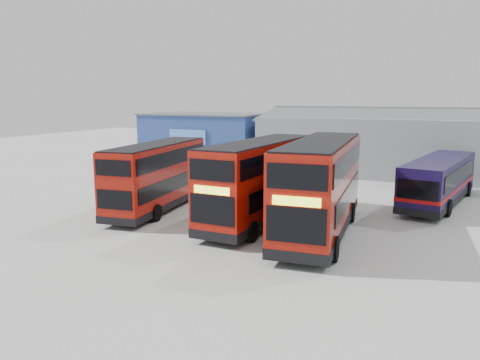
% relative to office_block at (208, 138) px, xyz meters
% --- Properties ---
extents(ground_plane, '(120.00, 120.00, 0.00)m').
position_rel_office_block_xyz_m(ground_plane, '(14.00, -17.99, -2.58)').
color(ground_plane, '#B0AFAA').
rests_on(ground_plane, ground).
extents(office_block, '(12.30, 8.32, 5.12)m').
position_rel_office_block_xyz_m(office_block, '(0.00, 0.00, 0.00)').
color(office_block, navy).
rests_on(office_block, ground).
extents(maintenance_shed, '(30.50, 12.00, 5.89)m').
position_rel_office_block_xyz_m(maintenance_shed, '(22.00, 2.01, 0.02)').
color(maintenance_shed, gray).
rests_on(maintenance_shed, ground).
extents(double_decker_left, '(3.56, 9.77, 4.05)m').
position_rel_office_block_xyz_m(double_decker_left, '(7.26, -19.64, -0.57)').
color(double_decker_left, '#9C1208').
rests_on(double_decker_left, ground).
extents(double_decker_centre, '(2.90, 10.58, 4.44)m').
position_rel_office_block_xyz_m(double_decker_centre, '(13.85, -19.53, -0.37)').
color(double_decker_centre, '#9C1208').
rests_on(double_decker_centre, ground).
extents(double_decker_right, '(3.71, 11.29, 4.69)m').
position_rel_office_block_xyz_m(double_decker_right, '(17.49, -20.46, -0.24)').
color(double_decker_right, '#9C1208').
rests_on(double_decker_right, ground).
extents(single_decker_blue, '(4.26, 11.07, 2.94)m').
position_rel_office_block_xyz_m(single_decker_blue, '(22.59, -10.85, -1.12)').
color(single_decker_blue, '#100C36').
rests_on(single_decker_blue, ground).
extents(panel_van, '(2.28, 4.76, 2.02)m').
position_rel_office_block_xyz_m(panel_van, '(-3.53, -4.48, -1.45)').
color(panel_van, white).
rests_on(panel_van, ground).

